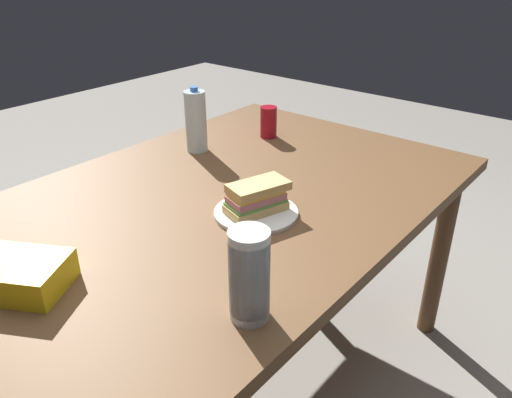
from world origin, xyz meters
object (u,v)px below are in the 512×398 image
(sandwich, at_px, (257,198))
(soda_can_red, at_px, (268,122))
(chip_bag, at_px, (14,274))
(water_bottle_spare, at_px, (196,121))
(dining_table, at_px, (209,225))
(plastic_cup_stack, at_px, (249,276))
(paper_plate, at_px, (256,213))

(sandwich, height_order, soda_can_red, soda_can_red)
(chip_bag, relative_size, water_bottle_spare, 0.96)
(sandwich, relative_size, water_bottle_spare, 0.85)
(dining_table, bearing_deg, water_bottle_spare, 49.35)
(dining_table, distance_m, plastic_cup_stack, 0.57)
(paper_plate, xyz_separation_m, chip_bag, (-0.60, 0.20, 0.03))
(sandwich, xyz_separation_m, water_bottle_spare, (0.24, 0.49, 0.06))
(chip_bag, bearing_deg, paper_plate, 42.18)
(paper_plate, xyz_separation_m, soda_can_red, (0.53, 0.37, 0.05))
(paper_plate, relative_size, soda_can_red, 1.97)
(dining_table, distance_m, soda_can_red, 0.61)
(paper_plate, height_order, soda_can_red, soda_can_red)
(dining_table, bearing_deg, plastic_cup_stack, -126.23)
(paper_plate, relative_size, water_bottle_spare, 1.01)
(dining_table, bearing_deg, sandwich, -78.72)
(paper_plate, distance_m, plastic_cup_stack, 0.45)
(soda_can_red, bearing_deg, chip_bag, -171.40)
(paper_plate, distance_m, chip_bag, 0.64)
(sandwich, bearing_deg, water_bottle_spare, 63.46)
(paper_plate, xyz_separation_m, water_bottle_spare, (0.25, 0.49, 0.11))
(dining_table, height_order, paper_plate, paper_plate)
(sandwich, distance_m, chip_bag, 0.64)
(soda_can_red, bearing_deg, sandwich, -144.75)
(soda_can_red, bearing_deg, dining_table, -159.69)
(sandwich, relative_size, soda_can_red, 1.66)
(plastic_cup_stack, distance_m, water_bottle_spare, 0.96)
(sandwich, xyz_separation_m, plastic_cup_stack, (-0.35, -0.27, 0.05))
(paper_plate, bearing_deg, water_bottle_spare, 63.10)
(paper_plate, height_order, sandwich, sandwich)
(sandwich, relative_size, plastic_cup_stack, 1.00)
(dining_table, xyz_separation_m, sandwich, (0.03, -0.16, 0.13))
(plastic_cup_stack, bearing_deg, soda_can_red, 36.12)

